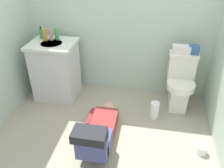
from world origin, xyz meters
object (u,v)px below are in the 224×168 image
object	(u,v)px
person_plumber	(99,132)
bottle_green	(57,34)
toilet_paper_roll	(202,149)
bottle_amber	(45,35)
tissue_box	(181,49)
bottle_pink	(51,35)
toiletry_bag	(194,50)
soap_dispenser	(41,34)
faucet	(56,35)
paper_towel_roll	(154,110)
toilet	(180,83)
vanity_cabinet	(56,70)

from	to	relation	value
person_plumber	bottle_green	bearing A→B (deg)	128.81
toilet_paper_roll	bottle_amber	bearing A→B (deg)	157.64
tissue_box	bottle_amber	xyz separation A→B (m)	(-1.76, -0.08, 0.10)
tissue_box	bottle_pink	size ratio (longest dim) A/B	1.46
toiletry_bag	soap_dispenser	size ratio (longest dim) A/B	0.75
tissue_box	bottle_green	world-z (taller)	bottle_green
toilet_paper_roll	faucet	bearing A→B (deg)	154.30
toiletry_bag	toilet_paper_roll	xyz separation A→B (m)	(0.12, -0.91, -0.76)
person_plumber	soap_dispenser	size ratio (longest dim) A/B	6.42
tissue_box	paper_towel_roll	size ratio (longest dim) A/B	0.94
soap_dispenser	bottle_green	xyz separation A→B (m)	(0.22, -0.01, 0.01)
person_plumber	bottle_amber	xyz separation A→B (m)	(-0.91, 0.89, 0.73)
bottle_amber	toilet	bearing A→B (deg)	-0.41
bottle_green	toilet_paper_roll	size ratio (longest dim) A/B	1.48
toilet	tissue_box	world-z (taller)	tissue_box
bottle_amber	toiletry_bag	bearing A→B (deg)	2.33
soap_dispenser	toilet_paper_roll	xyz separation A→B (m)	(2.11, -0.90, -0.84)
toilet	bottle_amber	size ratio (longest dim) A/B	4.49
bottle_pink	paper_towel_roll	distance (m)	1.67
toiletry_bag	soap_dispenser	bearing A→B (deg)	-179.77
faucet	bottle_pink	world-z (taller)	bottle_pink
bottle_amber	soap_dispenser	bearing A→B (deg)	139.66
tissue_box	paper_towel_roll	bearing A→B (deg)	-121.88
vanity_cabinet	bottle_amber	size ratio (longest dim) A/B	4.91
person_plumber	toiletry_bag	world-z (taller)	toiletry_bag
person_plumber	bottle_pink	xyz separation A→B (m)	(-0.84, 0.92, 0.72)
toilet_paper_roll	toilet	bearing A→B (deg)	105.01
soap_dispenser	bottle_amber	size ratio (longest dim) A/B	0.99
faucet	bottle_green	size ratio (longest dim) A/B	0.61
bottle_amber	paper_towel_roll	distance (m)	1.73
bottle_green	bottle_pink	bearing A→B (deg)	-154.73
toilet	vanity_cabinet	xyz separation A→B (m)	(-1.70, -0.04, 0.05)
toilet	paper_towel_roll	world-z (taller)	toilet
faucet	bottle_green	bearing A→B (deg)	-38.49
toilet_paper_roll	paper_towel_roll	bearing A→B (deg)	136.03
faucet	tissue_box	world-z (taller)	faucet
vanity_cabinet	bottle_amber	bearing A→B (deg)	154.88
person_plumber	vanity_cabinet	bearing A→B (deg)	133.62
vanity_cabinet	toiletry_bag	xyz separation A→B (m)	(1.80, 0.13, 0.39)
faucet	person_plumber	world-z (taller)	faucet
toilet	faucet	world-z (taller)	faucet
vanity_cabinet	paper_towel_roll	xyz separation A→B (m)	(1.40, -0.28, -0.30)
bottle_green	person_plumber	bearing A→B (deg)	-51.19
bottle_amber	toilet_paper_roll	xyz separation A→B (m)	(2.03, -0.83, -0.85)
toilet	soap_dispenser	world-z (taller)	soap_dispenser
toilet	bottle_pink	xyz separation A→B (m)	(-1.74, 0.04, 0.53)
person_plumber	toilet_paper_roll	bearing A→B (deg)	3.08
paper_towel_roll	soap_dispenser	bearing A→B (deg)	165.81
toilet_paper_roll	toiletry_bag	bearing A→B (deg)	97.20
vanity_cabinet	toilet_paper_roll	distance (m)	2.11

